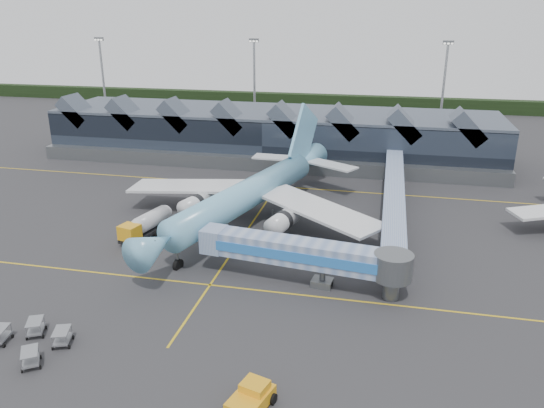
% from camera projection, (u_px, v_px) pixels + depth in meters
% --- Properties ---
extents(ground, '(260.00, 260.00, 0.00)m').
position_uv_depth(ground, '(231.00, 255.00, 66.22)').
color(ground, '#2A2A2C').
rests_on(ground, ground).
extents(taxi_stripes, '(120.00, 60.00, 0.01)m').
position_uv_depth(taxi_stripes, '(251.00, 225.00, 75.39)').
color(taxi_stripes, gold).
rests_on(taxi_stripes, ground).
extents(tree_line_far, '(260.00, 4.00, 4.00)m').
position_uv_depth(tree_line_far, '(331.00, 101.00, 166.46)').
color(tree_line_far, black).
rests_on(tree_line_far, ground).
extents(terminal, '(90.00, 22.25, 12.52)m').
position_uv_depth(terminal, '(272.00, 134.00, 109.01)').
color(terminal, black).
rests_on(terminal, ground).
extents(light_masts, '(132.40, 42.56, 22.45)m').
position_uv_depth(light_masts, '(404.00, 90.00, 115.32)').
color(light_masts, '#94989C').
rests_on(light_masts, ground).
extents(main_airliner, '(39.01, 45.83, 14.99)m').
position_uv_depth(main_airliner, '(252.00, 192.00, 75.38)').
color(main_airliner, '#6FBDE1').
rests_on(main_airliner, ground).
extents(jet_bridge, '(23.83, 6.35, 5.22)m').
position_uv_depth(jet_bridge, '(314.00, 256.00, 57.73)').
color(jet_bridge, '#6C86B4').
rests_on(jet_bridge, ground).
extents(fuel_truck, '(4.37, 9.56, 3.19)m').
position_uv_depth(fuel_truck, '(148.00, 223.00, 71.20)').
color(fuel_truck, black).
rests_on(fuel_truck, ground).
extents(pushback_tug, '(3.70, 4.82, 1.95)m').
position_uv_depth(pushback_tug, '(251.00, 399.00, 40.35)').
color(pushback_tug, orange).
rests_on(pushback_tug, ground).
extents(baggage_carts, '(7.59, 6.72, 1.48)m').
position_uv_depth(baggage_carts, '(32.00, 338.00, 47.85)').
color(baggage_carts, gray).
rests_on(baggage_carts, ground).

